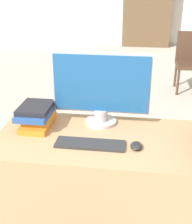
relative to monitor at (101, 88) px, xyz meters
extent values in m
cube|color=tan|center=(0.00, -0.20, -0.61)|extent=(1.20, 0.63, 0.75)
cylinder|color=#B7B7BC|center=(0.00, 0.00, -0.22)|extent=(0.20, 0.20, 0.02)
cylinder|color=#B7B7BC|center=(0.00, 0.00, -0.18)|extent=(0.08, 0.08, 0.07)
cube|color=#B7B7BC|center=(0.00, 0.00, 0.03)|extent=(0.61, 0.01, 0.38)
cube|color=#1E5693|center=(0.00, 0.00, 0.03)|extent=(0.59, 0.02, 0.35)
cube|color=#2D2D2D|center=(-0.03, -0.30, -0.23)|extent=(0.39, 0.12, 0.02)
ellipsoid|color=#262626|center=(0.23, -0.29, -0.22)|extent=(0.07, 0.09, 0.03)
cube|color=orange|center=(-0.39, -0.11, -0.22)|extent=(0.17, 0.28, 0.03)
cube|color=orange|center=(-0.38, -0.09, -0.18)|extent=(0.16, 0.23, 0.04)
cube|color=#285199|center=(-0.40, -0.10, -0.14)|extent=(0.19, 0.28, 0.03)
cube|color=#232328|center=(-0.40, -0.10, -0.11)|extent=(0.19, 0.24, 0.03)
cylinder|color=#4C3323|center=(0.80, 2.64, -0.80)|extent=(0.04, 0.04, 0.38)
cylinder|color=#4C3323|center=(0.80, 3.02, -0.80)|extent=(0.04, 0.04, 0.38)
cube|color=#4C3323|center=(0.99, 2.83, -0.58)|extent=(0.44, 0.44, 0.05)
cube|color=#4C3323|center=(0.99, 3.03, -0.34)|extent=(0.44, 0.04, 0.43)
cube|color=brown|center=(0.36, 6.04, -0.07)|extent=(1.13, 0.32, 1.84)
camera|label=1|loc=(0.22, -1.80, 0.64)|focal=50.00mm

